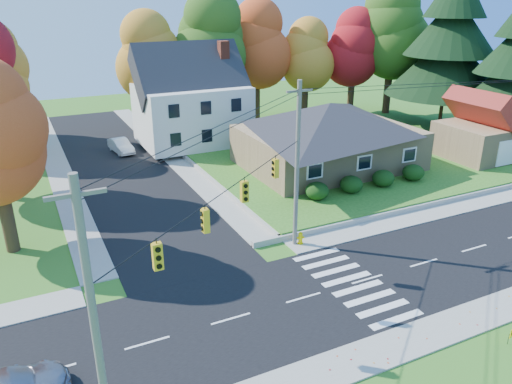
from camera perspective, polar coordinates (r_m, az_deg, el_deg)
ground at (r=27.90m, az=12.60°, el=-9.73°), size 120.00×120.00×0.00m
road_main at (r=27.89m, az=12.60°, el=-9.72°), size 90.00×8.00×0.02m
road_cross at (r=47.06m, az=-15.56°, el=3.21°), size 8.00×44.00×0.02m
sidewalk_north at (r=31.37m, az=6.99°, el=-5.52°), size 90.00×2.00×0.08m
sidewalk_south at (r=24.90m, az=19.89°, el=-14.75°), size 90.00×2.00×0.08m
lawn at (r=50.50m, az=9.68°, el=5.24°), size 30.00×30.00×0.50m
ranch_house at (r=42.97m, az=8.29°, el=6.60°), size 14.60×10.60×5.40m
colonial_house at (r=49.72m, az=-7.35°, el=10.26°), size 10.40×8.40×9.60m
garage at (r=49.54m, az=24.60°, el=6.36°), size 7.30×6.30×4.60m
hedge_row at (r=38.59m, az=12.62°, el=1.21°), size 10.70×1.70×1.27m
traffic_infrastructure at (r=26.53m, az=11.46°, el=1.06°), size 38.10×10.66×10.00m
tree_lot_0 at (r=54.26m, az=-11.81°, el=14.93°), size 6.72×6.72×12.51m
tree_lot_1 at (r=55.01m, az=-5.34°, el=16.73°), size 7.84×7.84×14.60m
tree_lot_2 at (r=58.37m, az=0.05°, el=16.46°), size 7.28×7.28×13.56m
tree_lot_3 at (r=60.51m, az=5.78°, el=15.30°), size 6.16×6.16×11.47m
tree_lot_4 at (r=62.98m, az=11.14°, el=15.86°), size 6.72×6.72×12.51m
tree_lot_5 at (r=63.77m, az=15.42°, el=17.35°), size 8.40×8.40×15.64m
conifer_east_a at (r=58.75m, az=21.33°, el=15.51°), size 12.80×12.80×16.96m
white_car at (r=49.97m, az=-15.18°, el=5.12°), size 1.94×4.14×1.31m
fire_hydrant at (r=30.68m, az=5.10°, el=-5.32°), size 0.49×0.38×0.85m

